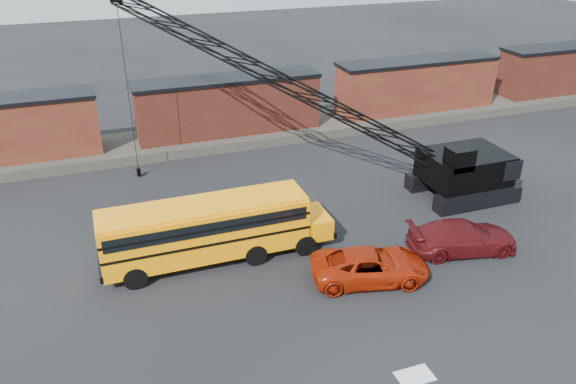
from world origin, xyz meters
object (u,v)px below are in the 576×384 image
Objects in this scene: school_bus at (212,228)px; crawler_crane at (282,82)px; red_pickup at (370,266)px; maroon_suv at (462,237)px.

crawler_crane is at bearing 47.74° from school_bus.
crawler_crane is at bearing 16.32° from red_pickup.
school_bus is at bearing 84.88° from maroon_suv.
red_pickup is at bearing -86.78° from crawler_crane.
school_bus reaches higher than maroon_suv.
red_pickup is 12.33m from crawler_crane.
school_bus is 10.17m from crawler_crane.
red_pickup is (6.55, -4.19, -1.02)m from school_bus.
school_bus is 2.10× the size of red_pickup.
school_bus is 7.84m from red_pickup.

